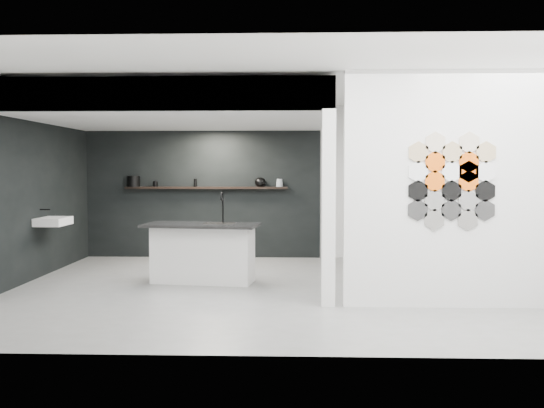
% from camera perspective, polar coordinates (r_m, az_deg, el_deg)
% --- Properties ---
extents(floor, '(7.00, 6.00, 0.01)m').
position_cam_1_polar(floor, '(8.40, -0.76, -8.01)').
color(floor, slate).
extents(partition_panel, '(2.45, 0.15, 2.80)m').
position_cam_1_polar(partition_panel, '(7.46, 16.19, 1.31)').
color(partition_panel, silver).
rests_on(partition_panel, floor).
extents(bay_clad_back, '(4.40, 0.04, 2.35)m').
position_cam_1_polar(bay_clad_back, '(11.33, -6.62, 0.92)').
color(bay_clad_back, black).
rests_on(bay_clad_back, floor).
extents(bay_clad_left, '(0.04, 4.00, 2.35)m').
position_cam_1_polar(bay_clad_left, '(10.01, -20.73, 0.41)').
color(bay_clad_left, black).
rests_on(bay_clad_left, floor).
extents(bulkhead, '(4.40, 4.00, 0.40)m').
position_cam_1_polar(bulkhead, '(9.42, -8.49, 8.79)').
color(bulkhead, silver).
rests_on(bulkhead, corner_column).
extents(corner_column, '(0.16, 0.16, 2.35)m').
position_cam_1_polar(corner_column, '(7.25, 5.34, -0.40)').
color(corner_column, silver).
rests_on(corner_column, floor).
extents(fascia_beam, '(4.40, 0.16, 0.40)m').
position_cam_1_polar(fascia_beam, '(7.55, -11.17, 10.14)').
color(fascia_beam, silver).
rests_on(fascia_beam, corner_column).
extents(wall_basin, '(0.40, 0.60, 0.12)m').
position_cam_1_polar(wall_basin, '(9.76, -19.90, -1.55)').
color(wall_basin, silver).
rests_on(wall_basin, bay_clad_left).
extents(display_shelf, '(3.00, 0.15, 0.04)m').
position_cam_1_polar(display_shelf, '(11.21, -6.20, 1.53)').
color(display_shelf, black).
rests_on(display_shelf, bay_clad_back).
extents(kitchen_island, '(1.71, 0.93, 1.31)m').
position_cam_1_polar(kitchen_island, '(8.84, -6.52, -4.52)').
color(kitchen_island, silver).
rests_on(kitchen_island, floor).
extents(stockpot, '(0.25, 0.25, 0.20)m').
position_cam_1_polar(stockpot, '(11.48, -12.90, 2.10)').
color(stockpot, black).
rests_on(stockpot, display_shelf).
extents(kettle, '(0.25, 0.25, 0.17)m').
position_cam_1_polar(kettle, '(11.11, -1.12, 2.08)').
color(kettle, black).
rests_on(kettle, display_shelf).
extents(glass_bowl, '(0.15, 0.15, 0.09)m').
position_cam_1_polar(glass_bowl, '(11.10, 0.71, 1.86)').
color(glass_bowl, gray).
rests_on(glass_bowl, display_shelf).
extents(glass_vase, '(0.12, 0.12, 0.14)m').
position_cam_1_polar(glass_vase, '(11.10, 0.71, 2.01)').
color(glass_vase, gray).
rests_on(glass_vase, display_shelf).
extents(bottle_dark, '(0.07, 0.07, 0.15)m').
position_cam_1_polar(bottle_dark, '(11.24, -7.23, 2.00)').
color(bottle_dark, black).
rests_on(bottle_dark, display_shelf).
extents(utensil_cup, '(0.09, 0.09, 0.11)m').
position_cam_1_polar(utensil_cup, '(11.38, -10.92, 1.88)').
color(utensil_cup, black).
rests_on(utensil_cup, display_shelf).
extents(hex_tile_cluster, '(1.04, 0.02, 1.16)m').
position_cam_1_polar(hex_tile_cluster, '(7.38, 16.62, 2.10)').
color(hex_tile_cluster, '#2D2D2D').
rests_on(hex_tile_cluster, partition_panel).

